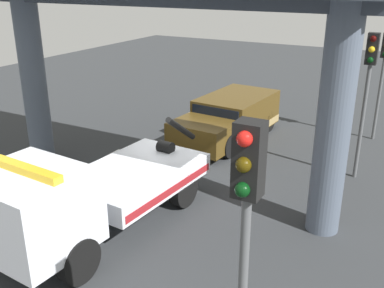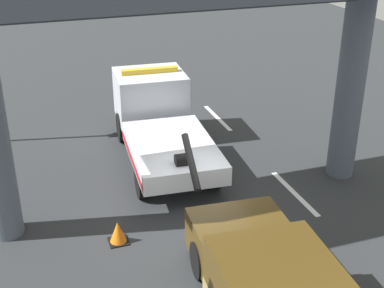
# 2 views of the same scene
# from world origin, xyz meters

# --- Properties ---
(ground_plane) EXTENTS (60.00, 40.00, 0.10)m
(ground_plane) POSITION_xyz_m (0.00, 0.00, -0.05)
(ground_plane) COLOR #2D3033
(lane_stripe_mid) EXTENTS (2.60, 0.16, 0.01)m
(lane_stripe_mid) POSITION_xyz_m (0.00, -2.97, 0.00)
(lane_stripe_mid) COLOR silver
(lane_stripe_mid) RESTS_ON ground
(lane_stripe_east) EXTENTS (2.60, 0.16, 0.01)m
(lane_stripe_east) POSITION_xyz_m (6.00, -2.97, 0.00)
(lane_stripe_east) COLOR silver
(lane_stripe_east) RESTS_ON ground
(tow_truck_white) EXTENTS (7.32, 2.82, 2.46)m
(tow_truck_white) POSITION_xyz_m (3.87, -0.06, 1.20)
(tow_truck_white) COLOR silver
(tow_truck_white) RESTS_ON ground
(traffic_cone_orange) EXTENTS (0.48, 0.48, 0.57)m
(traffic_cone_orange) POSITION_xyz_m (-0.67, 2.29, 0.27)
(traffic_cone_orange) COLOR orange
(traffic_cone_orange) RESTS_ON ground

